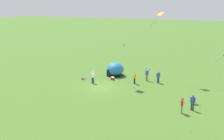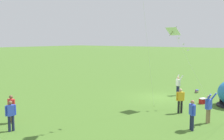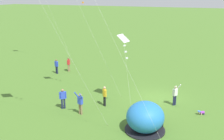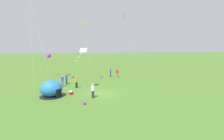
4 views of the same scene
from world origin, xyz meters
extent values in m
plane|color=#477028|center=(0.00, 0.00, 0.00)|extent=(300.00, 300.00, 0.00)
ellipsoid|color=#2672BF|center=(-6.08, -0.53, 1.05)|extent=(2.70, 2.60, 2.10)
cylinder|color=black|center=(-6.08, -0.53, 0.05)|extent=(2.81, 2.81, 0.10)
cube|color=black|center=(-5.06, -1.29, 0.55)|extent=(0.57, 0.72, 1.10)
cube|color=red|center=(-3.79, 0.09, 0.19)|extent=(0.54, 0.62, 0.38)
cube|color=white|center=(-3.79, 0.09, 0.41)|extent=(0.55, 0.63, 0.06)
cylinder|color=purple|center=(-1.96, -4.04, 0.17)|extent=(0.36, 0.39, 0.22)
sphere|color=beige|center=(-2.10, -3.82, 0.20)|extent=(0.19, 0.19, 0.19)
cylinder|color=#3F72CC|center=(-2.10, -3.82, 0.29)|extent=(0.24, 0.24, 0.06)
cylinder|color=beige|center=(-2.11, -3.99, 0.09)|extent=(0.07, 0.07, 0.17)
cylinder|color=beige|center=(-1.94, -3.88, 0.09)|extent=(0.07, 0.07, 0.17)
cylinder|color=navy|center=(-1.97, -4.18, 0.07)|extent=(0.09, 0.09, 0.13)
cylinder|color=navy|center=(-1.83, -4.10, 0.07)|extent=(0.09, 0.09, 0.13)
cylinder|color=#1E2347|center=(-0.91, -1.77, 0.44)|extent=(0.15, 0.15, 0.88)
cylinder|color=#1E2347|center=(-1.08, -1.66, 0.44)|extent=(0.15, 0.15, 0.88)
cube|color=white|center=(-0.99, -1.72, 1.18)|extent=(0.45, 0.40, 0.60)
sphere|color=tan|center=(-0.99, -1.72, 1.61)|extent=(0.22, 0.22, 0.22)
cylinder|color=white|center=(-0.85, -1.98, 1.64)|extent=(0.23, 0.38, 0.50)
cylinder|color=white|center=(-1.30, -1.70, 1.64)|extent=(0.32, 0.34, 0.50)
cylinder|color=black|center=(-3.26, 3.80, 0.44)|extent=(0.15, 0.15, 0.88)
cylinder|color=black|center=(-3.41, 3.67, 0.44)|extent=(0.15, 0.15, 0.88)
cube|color=gold|center=(-3.33, 3.73, 1.18)|extent=(0.44, 0.43, 0.60)
sphere|color=tan|center=(-3.33, 3.73, 1.61)|extent=(0.22, 0.22, 0.22)
cylinder|color=gold|center=(-3.15, 3.90, 1.18)|extent=(0.09, 0.09, 0.58)
cylinder|color=gold|center=(-3.52, 3.56, 1.18)|extent=(0.09, 0.09, 0.58)
cylinder|color=#1E2347|center=(2.85, 12.54, 0.44)|extent=(0.15, 0.15, 0.88)
cylinder|color=#1E2347|center=(2.92, 12.73, 0.44)|extent=(0.15, 0.15, 0.88)
cube|color=blue|center=(2.88, 12.64, 1.18)|extent=(0.35, 0.44, 0.60)
sphere|color=brown|center=(2.88, 12.64, 1.61)|extent=(0.22, 0.22, 0.22)
cylinder|color=blue|center=(2.80, 12.40, 1.18)|extent=(0.09, 0.09, 0.58)
cylinder|color=blue|center=(2.96, 12.87, 1.18)|extent=(0.09, 0.09, 0.58)
cylinder|color=#8C7251|center=(-5.56, 4.73, 0.44)|extent=(0.15, 0.15, 0.88)
cylinder|color=#8C7251|center=(-5.50, 4.92, 0.44)|extent=(0.15, 0.15, 0.88)
cube|color=blue|center=(-5.53, 4.83, 1.18)|extent=(0.34, 0.43, 0.60)
sphere|color=tan|center=(-5.53, 4.83, 1.61)|extent=(0.22, 0.22, 0.22)
cylinder|color=blue|center=(-5.75, 4.62, 1.64)|extent=(0.39, 0.14, 0.50)
cylinder|color=blue|center=(-5.59, 5.13, 1.64)|extent=(0.38, 0.25, 0.50)
cylinder|color=#8C7251|center=(4.25, 11.77, 0.44)|extent=(0.15, 0.15, 0.88)
cylinder|color=#8C7251|center=(4.05, 11.75, 0.44)|extent=(0.15, 0.15, 0.88)
cube|color=red|center=(4.15, 11.76, 1.18)|extent=(0.40, 0.28, 0.60)
sphere|color=brown|center=(4.15, 11.76, 1.61)|extent=(0.22, 0.22, 0.22)
cylinder|color=red|center=(4.40, 11.79, 1.18)|extent=(0.09, 0.09, 0.58)
cylinder|color=red|center=(3.90, 11.73, 1.18)|extent=(0.09, 0.09, 0.58)
cylinder|color=#1E2347|center=(-5.22, 6.72, 0.44)|extent=(0.15, 0.15, 0.88)
cylinder|color=#1E2347|center=(-5.09, 6.57, 0.44)|extent=(0.15, 0.15, 0.88)
cube|color=blue|center=(-5.15, 6.65, 1.18)|extent=(0.43, 0.44, 0.60)
sphere|color=#9E7051|center=(-5.15, 6.65, 1.61)|extent=(0.22, 0.22, 0.22)
cylinder|color=blue|center=(-5.32, 6.83, 1.18)|extent=(0.09, 0.09, 0.58)
cylinder|color=blue|center=(-4.99, 6.46, 1.18)|extent=(0.09, 0.09, 0.58)
cylinder|color=silver|center=(-10.42, 11.54, 2.03)|extent=(1.16, 6.91, 4.06)
cylinder|color=brown|center=(-11.00, 8.09, 0.03)|extent=(0.03, 0.03, 0.06)
cone|color=purple|center=(-9.84, 14.99, 4.05)|extent=(1.28, 1.48, 1.38)
cube|color=purple|center=(-9.91, 14.55, 3.65)|extent=(0.20, 0.08, 0.12)
cube|color=purple|center=(-9.98, 14.18, 3.31)|extent=(0.21, 0.10, 0.12)
cube|color=purple|center=(-10.04, 13.81, 2.96)|extent=(0.21, 0.09, 0.12)
cylinder|color=silver|center=(-1.54, 5.25, 4.92)|extent=(0.99, 4.36, 9.83)
cylinder|color=brown|center=(-1.04, 3.08, 0.03)|extent=(0.03, 0.03, 0.06)
cube|color=orange|center=(-2.03, 7.43, 9.83)|extent=(0.90, 0.94, 0.43)
cylinder|color=#332314|center=(-2.03, 7.43, 9.84)|extent=(0.10, 0.36, 0.51)
cube|color=orange|center=(-1.94, 7.03, 9.30)|extent=(0.21, 0.12, 0.12)
cube|color=orange|center=(-1.86, 6.69, 8.85)|extent=(0.21, 0.09, 0.12)
cube|color=orange|center=(-1.78, 6.35, 8.39)|extent=(0.20, 0.07, 0.12)
cylinder|color=silver|center=(-8.66, 5.07, 7.88)|extent=(4.49, 5.89, 15.77)
cylinder|color=brown|center=(-6.42, 2.13, 0.03)|extent=(0.03, 0.03, 0.06)
cylinder|color=silver|center=(7.27, 16.05, 6.80)|extent=(1.29, 5.42, 13.60)
cylinder|color=brown|center=(7.91, 13.34, 0.03)|extent=(0.03, 0.03, 0.06)
cube|color=blue|center=(6.63, 18.75, 13.59)|extent=(0.91, 0.93, 0.37)
cylinder|color=#332314|center=(6.63, 18.75, 13.60)|extent=(0.09, 0.29, 0.49)
cube|color=blue|center=(6.72, 18.36, 13.05)|extent=(0.21, 0.14, 0.12)
cube|color=blue|center=(6.80, 18.03, 12.58)|extent=(0.21, 0.08, 0.12)
cube|color=blue|center=(6.88, 17.69, 12.11)|extent=(0.21, 0.13, 0.12)
cylinder|color=silver|center=(-3.44, 1.67, 2.82)|extent=(2.54, 1.74, 5.65)
cylinder|color=brown|center=(-4.70, 0.81, 0.03)|extent=(0.03, 0.03, 0.06)
cube|color=white|center=(-2.18, 2.54, 5.65)|extent=(1.03, 0.88, 0.58)
cylinder|color=#332314|center=(-2.18, 2.54, 5.66)|extent=(0.48, 0.34, 0.71)
cube|color=white|center=(-2.53, 2.30, 5.14)|extent=(0.17, 0.20, 0.12)
cube|color=white|center=(-2.82, 2.10, 4.71)|extent=(0.17, 0.20, 0.12)
cube|color=white|center=(-3.11, 1.90, 4.28)|extent=(0.19, 0.17, 0.12)
cylinder|color=silver|center=(-8.62, 1.31, 7.68)|extent=(1.99, 7.07, 15.36)
cylinder|color=brown|center=(-7.63, -2.22, 0.03)|extent=(0.03, 0.03, 0.06)
camera|label=1|loc=(30.07, 16.07, 11.14)|focal=42.00mm
camera|label=2|loc=(-9.83, 20.72, 5.04)|focal=42.00mm
camera|label=3|loc=(-21.98, -4.58, 9.24)|focal=42.00mm
camera|label=4|loc=(-1.35, -22.33, 6.20)|focal=28.00mm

